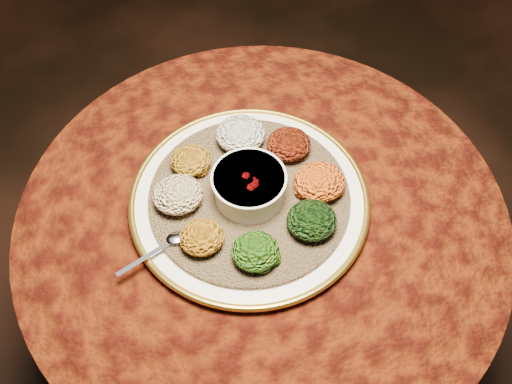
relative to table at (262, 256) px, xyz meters
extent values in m
plane|color=black|center=(0.00, 0.00, -0.55)|extent=(4.00, 4.00, 0.00)
cylinder|color=black|center=(0.00, 0.00, -0.53)|extent=(0.44, 0.44, 0.04)
cylinder|color=black|center=(0.00, 0.00, -0.21)|extent=(0.12, 0.12, 0.68)
cylinder|color=black|center=(0.00, 0.00, 0.15)|extent=(0.80, 0.80, 0.04)
cylinder|color=#411305|center=(0.00, 0.00, 0.00)|extent=(0.93, 0.93, 0.34)
cylinder|color=#411305|center=(0.00, 0.00, 0.17)|extent=(0.96, 0.96, 0.01)
cylinder|color=white|center=(-0.02, 0.03, 0.19)|extent=(0.58, 0.58, 0.02)
torus|color=gold|center=(-0.02, 0.03, 0.20)|extent=(0.47, 0.47, 0.01)
cylinder|color=olive|center=(-0.02, 0.03, 0.20)|extent=(0.42, 0.42, 0.01)
cylinder|color=silver|center=(-0.02, 0.03, 0.24)|extent=(0.13, 0.13, 0.06)
cylinder|color=silver|center=(-0.02, 0.03, 0.26)|extent=(0.14, 0.14, 0.01)
cylinder|color=#550504|center=(-0.02, 0.03, 0.26)|extent=(0.11, 0.11, 0.01)
ellipsoid|color=silver|center=(-0.17, -0.04, 0.21)|extent=(0.04, 0.03, 0.01)
cube|color=silver|center=(-0.23, -0.07, 0.21)|extent=(0.10, 0.05, 0.00)
ellipsoid|color=silver|center=(-0.01, 0.16, 0.23)|extent=(0.10, 0.10, 0.05)
ellipsoid|color=black|center=(0.08, 0.12, 0.23)|extent=(0.09, 0.09, 0.04)
ellipsoid|color=#A56A0D|center=(0.11, 0.01, 0.23)|extent=(0.10, 0.09, 0.05)
ellipsoid|color=black|center=(0.08, -0.07, 0.23)|extent=(0.09, 0.09, 0.04)
ellipsoid|color=#923A09|center=(-0.04, -0.11, 0.23)|extent=(0.09, 0.08, 0.04)
ellipsoid|color=#A6710E|center=(-0.12, -0.06, 0.23)|extent=(0.08, 0.08, 0.04)
ellipsoid|color=maroon|center=(-0.16, 0.04, 0.23)|extent=(0.10, 0.09, 0.05)
ellipsoid|color=#9C7112|center=(-0.12, 0.12, 0.23)|extent=(0.08, 0.08, 0.04)
camera|label=1|loc=(-0.13, -0.58, 1.12)|focal=40.00mm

